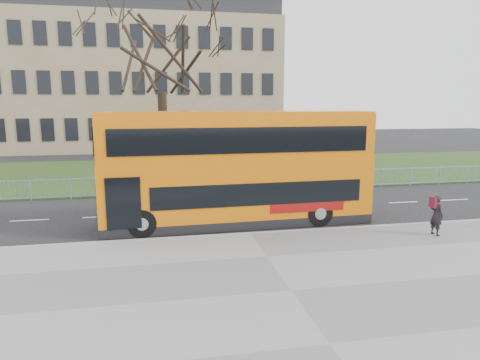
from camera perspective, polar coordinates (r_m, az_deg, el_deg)
name	(u,v)px	position (r m, az deg, el deg)	size (l,w,h in m)	color
ground	(242,225)	(18.09, 0.27, -6.03)	(120.00, 120.00, 0.00)	black
pavement	(291,292)	(11.93, 6.83, -14.67)	(80.00, 10.50, 0.12)	slate
kerb	(250,234)	(16.62, 1.32, -7.26)	(80.00, 0.20, 0.14)	gray
grass_verge	(205,171)	(31.91, -4.75, 1.15)	(80.00, 15.40, 0.08)	#243C16
guard_railing	(219,184)	(24.29, -2.77, -0.48)	(40.00, 0.12, 1.10)	#759DD0
bare_tree	(161,74)	(27.08, -10.44, 13.75)	(9.41, 9.41, 13.44)	black
civic_building	(141,86)	(52.09, -13.05, 12.12)	(30.00, 15.00, 14.00)	#8D7B59
yellow_bus	(237,165)	(17.90, -0.34, 2.01)	(11.19, 2.91, 4.66)	orange
pedestrian	(436,215)	(17.80, 24.72, -4.30)	(0.56, 0.37, 1.54)	black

